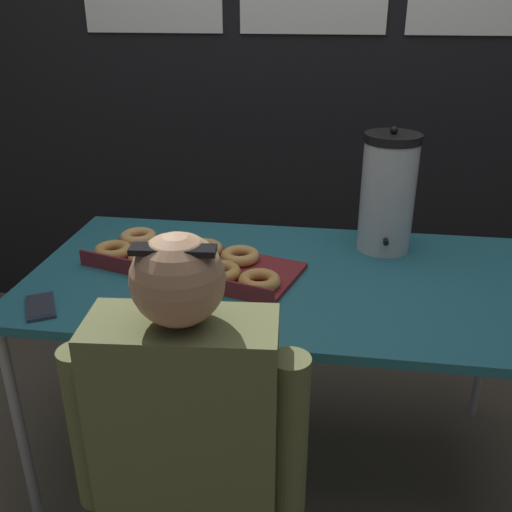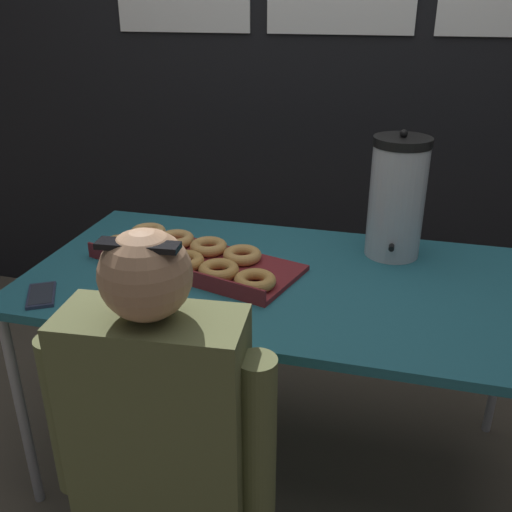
{
  "view_description": "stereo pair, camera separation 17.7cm",
  "coord_description": "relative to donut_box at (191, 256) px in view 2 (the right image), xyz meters",
  "views": [
    {
      "loc": [
        0.15,
        -1.59,
        1.55
      ],
      "look_at": [
        -0.09,
        0.0,
        0.82
      ],
      "focal_mm": 40.0,
      "sensor_mm": 36.0,
      "label": 1
    },
    {
      "loc": [
        0.32,
        -1.56,
        1.55
      ],
      "look_at": [
        -0.09,
        0.0,
        0.82
      ],
      "focal_mm": 40.0,
      "sensor_mm": 36.0,
      "label": 2
    }
  ],
  "objects": [
    {
      "name": "cell_phone",
      "position": [
        -0.34,
        -0.33,
        -0.02
      ],
      "size": [
        0.14,
        0.17,
        0.01
      ],
      "rotation": [
        0.0,
        0.0,
        0.52
      ],
      "color": "#2D334C",
      "rests_on": "folding_table"
    },
    {
      "name": "donut_box",
      "position": [
        0.0,
        0.0,
        0.0
      ],
      "size": [
        0.73,
        0.46,
        0.05
      ],
      "rotation": [
        0.0,
        0.0,
        -0.28
      ],
      "color": "maroon",
      "rests_on": "folding_table"
    },
    {
      "name": "back_wall",
      "position": [
        0.31,
        1.09,
        0.58
      ],
      "size": [
        6.0,
        0.11,
        2.72
      ],
      "color": "black",
      "rests_on": "ground"
    },
    {
      "name": "ground_plane",
      "position": [
        0.31,
        -0.02,
        -0.78
      ],
      "size": [
        12.0,
        12.0,
        0.0
      ],
      "primitive_type": "plane",
      "color": "brown"
    },
    {
      "name": "person_seated",
      "position": [
        0.16,
        -0.65,
        -0.24
      ],
      "size": [
        0.54,
        0.24,
        1.14
      ],
      "rotation": [
        0.0,
        0.0,
        3.23
      ],
      "color": "#33332D",
      "rests_on": "ground"
    },
    {
      "name": "coffee_urn",
      "position": [
        0.63,
        0.24,
        0.18
      ],
      "size": [
        0.18,
        0.21,
        0.42
      ],
      "color": "silver",
      "rests_on": "folding_table"
    },
    {
      "name": "folding_table",
      "position": [
        0.31,
        -0.02,
        -0.07
      ],
      "size": [
        1.59,
        0.83,
        0.76
      ],
      "color": "#236675",
      "rests_on": "ground"
    }
  ]
}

